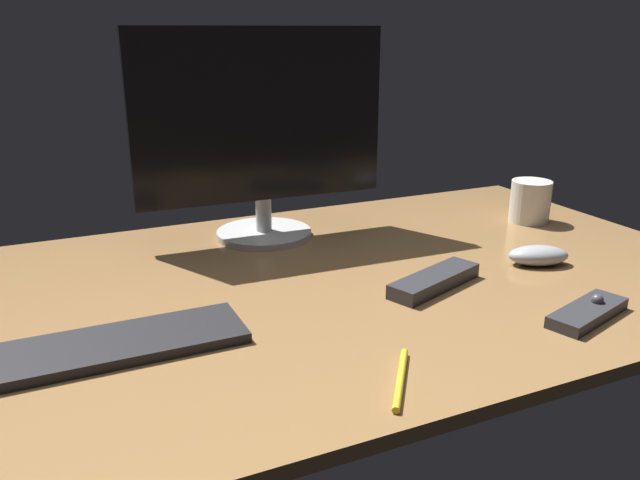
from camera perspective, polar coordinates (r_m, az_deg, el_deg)
desk at (r=108.94cm, az=1.19°, el=-3.93°), size 140.00×84.00×2.00cm
monitor at (r=125.55cm, az=-5.28°, el=9.52°), size 49.91×19.24×40.93cm
keyboard at (r=89.22cm, az=-18.40°, el=-9.03°), size 35.79×11.33×1.45cm
computer_mouse at (r=120.67cm, az=18.97°, el=-1.31°), size 12.14×9.10×3.49cm
media_remote at (r=101.71cm, az=22.87°, el=-5.97°), size 16.20×9.37×3.03cm
tv_remote at (r=106.00cm, az=10.21°, el=-3.61°), size 19.30×11.38×2.40cm
coffee_mug at (r=146.57cm, az=18.31°, el=3.31°), size 8.59×8.59×9.10cm
pen at (r=78.77cm, az=7.23°, el=-12.24°), size 8.78×11.65×0.93cm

